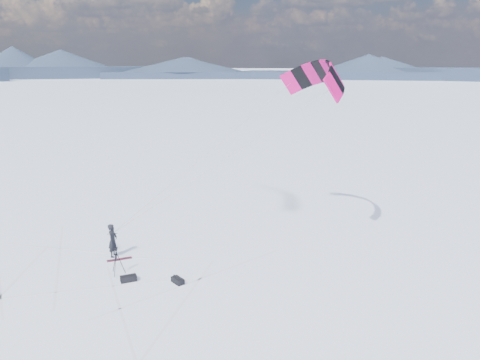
# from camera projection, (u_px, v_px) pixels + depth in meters

# --- Properties ---
(ground) EXTENTS (1800.00, 1800.00, 0.00)m
(ground) POSITION_uv_depth(u_px,v_px,m) (106.00, 280.00, 23.22)
(ground) COLOR white
(horizon_hills) EXTENTS (704.47, 706.88, 9.20)m
(horizon_hills) POSITION_uv_depth(u_px,v_px,m) (100.00, 206.00, 22.28)
(horizon_hills) COLOR #181F32
(horizon_hills) RESTS_ON ground
(snow_tracks) EXTENTS (17.62, 14.39, 0.01)m
(snow_tracks) POSITION_uv_depth(u_px,v_px,m) (89.00, 286.00, 22.56)
(snow_tracks) COLOR silver
(snow_tracks) RESTS_ON ground
(snowkiter) EXTENTS (0.49, 0.71, 1.88)m
(snowkiter) POSITION_uv_depth(u_px,v_px,m) (114.00, 256.00, 26.04)
(snowkiter) COLOR black
(snowkiter) RESTS_ON ground
(snowboard) EXTENTS (1.31, 0.84, 0.04)m
(snowboard) POSITION_uv_depth(u_px,v_px,m) (119.00, 259.00, 25.58)
(snowboard) COLOR maroon
(snowboard) RESTS_ON ground
(tripod) EXTENTS (0.71, 0.66, 1.44)m
(tripod) POSITION_uv_depth(u_px,v_px,m) (117.00, 257.00, 23.64)
(tripod) COLOR black
(tripod) RESTS_ON ground
(gear_bag_a) EXTENTS (0.86, 0.68, 0.35)m
(gear_bag_a) POSITION_uv_depth(u_px,v_px,m) (128.00, 278.00, 23.02)
(gear_bag_a) COLOR black
(gear_bag_a) RESTS_ON ground
(gear_bag_b) EXTENTS (0.75, 0.77, 0.33)m
(gear_bag_b) POSITION_uv_depth(u_px,v_px,m) (178.00, 280.00, 22.83)
(gear_bag_b) COLOR black
(gear_bag_b) RESTS_ON ground
(power_kite) EXTENTS (12.82, 6.88, 9.33)m
(power_kite) POSITION_uv_depth(u_px,v_px,m) (319.00, 78.00, 26.56)
(power_kite) COLOR #CB0964
(power_kite) RESTS_ON ground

